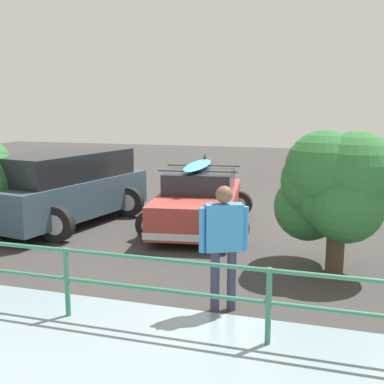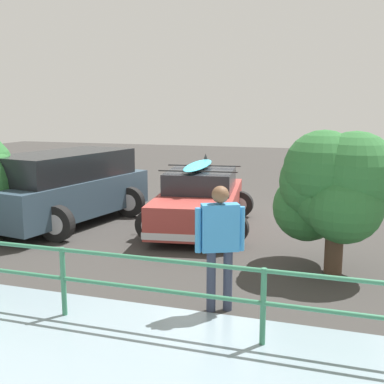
{
  "view_description": "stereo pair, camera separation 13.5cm",
  "coord_description": "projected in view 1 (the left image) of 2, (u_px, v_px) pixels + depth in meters",
  "views": [
    {
      "loc": [
        -3.03,
        11.29,
        2.82
      ],
      "look_at": [
        0.05,
        1.28,
        0.95
      ],
      "focal_mm": 45.0,
      "sensor_mm": 36.0,
      "label": 1
    },
    {
      "loc": [
        -3.16,
        11.25,
        2.82
      ],
      "look_at": [
        0.05,
        1.28,
        0.95
      ],
      "focal_mm": 45.0,
      "sensor_mm": 36.0,
      "label": 2
    }
  ],
  "objects": [
    {
      "name": "person_bystander",
      "position": [
        224.0,
        237.0,
        6.56
      ],
      "size": [
        0.63,
        0.4,
        1.77
      ],
      "color": "#33384C",
      "rests_on": "ground"
    },
    {
      "name": "sedan_car",
      "position": [
        200.0,
        200.0,
        11.29
      ],
      "size": [
        2.77,
        4.32,
        1.63
      ],
      "color": "#9E3833",
      "rests_on": "ground"
    },
    {
      "name": "railing_fence",
      "position": [
        66.0,
        269.0,
        6.46
      ],
      "size": [
        10.95,
        0.09,
        0.96
      ],
      "color": "#387F5B",
      "rests_on": "ground"
    },
    {
      "name": "ground_plane",
      "position": [
        209.0,
        221.0,
        12.0
      ],
      "size": [
        44.0,
        44.0,
        0.02
      ],
      "primitive_type": "cube",
      "color": "#383533",
      "rests_on": "ground"
    },
    {
      "name": "suv_car",
      "position": [
        66.0,
        187.0,
        11.57
      ],
      "size": [
        3.07,
        4.73,
        1.74
      ],
      "color": "#334756",
      "rests_on": "ground"
    },
    {
      "name": "bush_near_left",
      "position": [
        331.0,
        186.0,
        8.2
      ],
      "size": [
        2.09,
        1.83,
        2.44
      ],
      "color": "#4C3828",
      "rests_on": "ground"
    }
  ]
}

